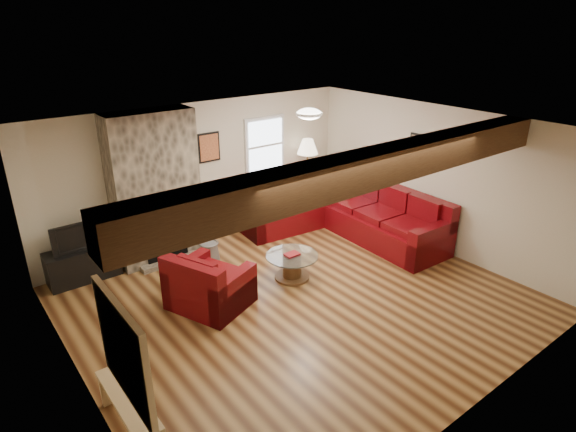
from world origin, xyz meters
name	(u,v)px	position (x,y,z in m)	size (l,w,h in m)	color
room	(300,221)	(0.00, 0.00, 1.25)	(8.00, 8.00, 8.00)	#4E2A14
oak_beam	(373,168)	(0.00, -1.25, 2.31)	(6.00, 0.36, 0.38)	#361F10
chimney_breast	(155,190)	(-1.00, 2.49, 1.22)	(1.40, 0.67, 2.50)	#3D372F
back_window	(265,145)	(1.35, 2.71, 1.55)	(0.90, 0.08, 1.10)	silver
hatch_window	(125,351)	(-2.96, -1.50, 1.45)	(0.08, 1.00, 0.90)	tan
ceiling_dome	(309,116)	(0.90, 0.90, 2.44)	(0.40, 0.40, 0.18)	beige
artwork_back	(209,147)	(0.15, 2.71, 1.70)	(0.42, 0.06, 0.52)	black
artwork_right	(423,147)	(2.96, 0.30, 1.75)	(0.06, 0.55, 0.42)	black
sofa_three	(383,216)	(2.48, 0.65, 0.48)	(2.46, 1.03, 0.95)	#4A050B
loveseat	(283,205)	(1.41, 2.23, 0.45)	(1.70, 0.98, 0.90)	#4A050B
armchair_red	(210,279)	(-1.07, 0.68, 0.41)	(1.01, 0.89, 0.82)	#4A050B
coffee_table	(292,266)	(0.32, 0.56, 0.20)	(0.82, 0.82, 0.43)	#472A16
tv_cabinet	(83,264)	(-2.28, 2.53, 0.26)	(1.06, 0.42, 0.53)	black
television	(77,235)	(-2.28, 2.53, 0.76)	(0.79, 0.10, 0.46)	black
floor_lamp	(308,151)	(2.14, 2.39, 1.38)	(0.41, 0.41, 1.61)	tan
pine_bench	(130,415)	(-2.83, -0.86, 0.21)	(0.26, 1.13, 0.42)	tan
coal_bucket	(209,251)	(-0.40, 1.91, 0.16)	(0.34, 0.34, 0.32)	gray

